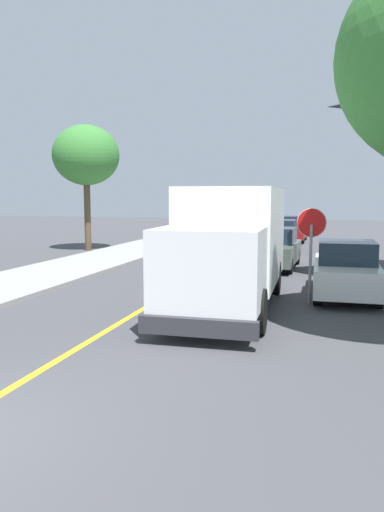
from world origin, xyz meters
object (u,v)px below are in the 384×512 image
at_px(parked_car_near, 275,249).
at_px(parked_van_across, 346,270).
at_px(box_truck, 231,241).
at_px(parked_car_far, 292,229).
at_px(parked_car_mid, 280,236).
at_px(street_tree_down_block, 86,156).
at_px(stop_sign, 311,237).

height_order(parked_car_near, parked_van_across, same).
height_order(box_truck, parked_van_across, box_truck).
bearing_deg(parked_car_near, parked_car_far, 91.04).
bearing_deg(parked_car_mid, box_truck, -89.65).
bearing_deg(parked_car_near, box_truck, -92.80).
bearing_deg(box_truck, street_tree_down_block, 131.89).
xyz_separation_m(parked_car_near, parked_van_across, (2.68, -5.35, 0.00)).
height_order(parked_car_near, parked_car_mid, same).
relative_size(box_truck, stop_sign, 2.74).
xyz_separation_m(parked_car_mid, street_tree_down_block, (-10.14, -3.03, 4.34)).
bearing_deg(box_truck, parked_car_near, 87.20).
bearing_deg(stop_sign, parked_van_across, 52.57).
distance_m(parked_car_near, parked_car_mid, 6.93).
xyz_separation_m(parked_car_near, street_tree_down_block, (-10.59, 3.88, 4.34)).
xyz_separation_m(parked_car_mid, parked_van_across, (3.14, -12.27, 0.00)).
distance_m(parked_car_mid, parked_car_far, 5.52).
height_order(parked_van_across, stop_sign, stop_sign).
relative_size(parked_car_near, parked_car_mid, 1.00).
height_order(parked_car_far, street_tree_down_block, street_tree_down_block).
distance_m(parked_van_across, stop_sign, 1.94).
xyz_separation_m(parked_car_near, parked_car_far, (-0.22, 12.42, 0.00)).
xyz_separation_m(parked_car_far, street_tree_down_block, (-10.37, -8.54, 4.34)).
bearing_deg(parked_car_near, street_tree_down_block, 159.87).
relative_size(parked_car_mid, parked_car_far, 1.01).
height_order(box_truck, parked_car_mid, box_truck).
relative_size(parked_car_far, street_tree_down_block, 0.65).
bearing_deg(parked_van_across, box_truck, -144.63).
xyz_separation_m(parked_car_near, stop_sign, (1.69, -6.64, 1.06)).
bearing_deg(parked_car_near, stop_sign, -75.69).
relative_size(parked_car_mid, parked_van_across, 1.00).
distance_m(box_truck, parked_car_mid, 14.46).
relative_size(parked_car_near, parked_car_far, 1.01).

